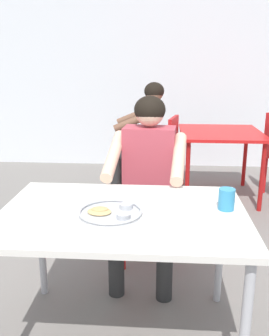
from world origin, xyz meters
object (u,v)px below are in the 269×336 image
thali_tray (111,212)px  drinking_cup (227,198)px  table_foreground (123,225)px  chair_red_left (163,151)px  chair_foreground (150,192)px  diner_foreground (147,172)px  table_background_red (220,139)px  patron_background (145,130)px

thali_tray → drinking_cup: 0.57m
table_foreground → chair_red_left: size_ratio=1.40×
chair_foreground → chair_red_left: 1.35m
thali_tray → chair_foreground: bearing=80.0°
table_foreground → chair_foreground: 0.90m
table_foreground → diner_foreground: size_ratio=1.00×
drinking_cup → table_background_red: (0.29, 2.16, -0.14)m
table_background_red → drinking_cup: bearing=-97.8°
chair_red_left → chair_foreground: bearing=-94.1°
diner_foreground → thali_tray: bearing=-101.8°
diner_foreground → chair_red_left: diner_foreground is taller
patron_background → table_foreground: bearing=-90.2°
thali_tray → diner_foreground: bearing=78.2°
drinking_cup → chair_red_left: (-0.30, 2.17, -0.28)m
chair_red_left → table_background_red: bearing=-0.6°
thali_tray → patron_background: size_ratio=0.25×
table_background_red → chair_red_left: (-0.59, 0.01, -0.14)m
diner_foreground → chair_red_left: 1.59m
table_foreground → thali_tray: size_ratio=3.92×
thali_tray → drinking_cup: (0.56, 0.10, 0.05)m
table_foreground → diner_foreground: bearing=81.9°
thali_tray → chair_foreground: chair_foreground is taller
chair_foreground → chair_red_left: chair_foreground is taller
chair_foreground → table_foreground: bearing=-97.1°
chair_foreground → chair_red_left: size_ratio=1.03×
table_background_red → chair_red_left: 0.61m
thali_tray → table_background_red: 2.42m
drinking_cup → chair_foreground: bearing=115.7°
chair_foreground → table_background_red: size_ratio=0.98×
chair_foreground → diner_foreground: size_ratio=0.73×
thali_tray → drinking_cup: size_ratio=2.89×
table_foreground → patron_background: patron_background is taller
table_background_red → chair_red_left: chair_red_left is taller
table_background_red → patron_background: (-0.79, -0.00, 0.09)m
table_foreground → chair_foreground: bearing=82.9°
table_background_red → chair_foreground: bearing=-117.2°
table_background_red → patron_background: 0.80m
thali_tray → chair_red_left: bearing=83.5°
chair_red_left → table_foreground: bearing=-95.3°
diner_foreground → table_background_red: (0.71, 1.56, -0.09)m
chair_foreground → table_background_red: chair_foreground is taller
chair_red_left → patron_background: bearing=-177.1°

